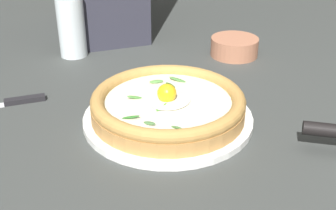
{
  "coord_description": "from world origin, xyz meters",
  "views": [
    {
      "loc": [
        0.4,
        0.49,
        0.39
      ],
      "look_at": [
        -0.02,
        -0.03,
        0.03
      ],
      "focal_mm": 47.11,
      "sensor_mm": 36.0,
      "label": 1
    }
  ],
  "objects_px": {
    "side_bowl": "(234,47)",
    "table_knife": "(8,103)",
    "pizza": "(168,104)",
    "drinking_glass": "(72,31)"
  },
  "relations": [
    {
      "from": "pizza",
      "to": "table_knife",
      "type": "distance_m",
      "value": 0.31
    },
    {
      "from": "table_knife",
      "to": "drinking_glass",
      "type": "xyz_separation_m",
      "value": [
        -0.22,
        -0.15,
        0.06
      ]
    },
    {
      "from": "side_bowl",
      "to": "table_knife",
      "type": "height_order",
      "value": "side_bowl"
    },
    {
      "from": "pizza",
      "to": "table_knife",
      "type": "bearing_deg",
      "value": -50.41
    },
    {
      "from": "side_bowl",
      "to": "table_knife",
      "type": "xyz_separation_m",
      "value": [
        0.52,
        -0.09,
        -0.02
      ]
    },
    {
      "from": "pizza",
      "to": "drinking_glass",
      "type": "xyz_separation_m",
      "value": [
        -0.02,
        -0.38,
        0.03
      ]
    },
    {
      "from": "side_bowl",
      "to": "table_knife",
      "type": "bearing_deg",
      "value": -10.35
    },
    {
      "from": "side_bowl",
      "to": "pizza",
      "type": "bearing_deg",
      "value": 24.31
    },
    {
      "from": "side_bowl",
      "to": "drinking_glass",
      "type": "distance_m",
      "value": 0.38
    },
    {
      "from": "pizza",
      "to": "side_bowl",
      "type": "bearing_deg",
      "value": -155.69
    }
  ]
}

